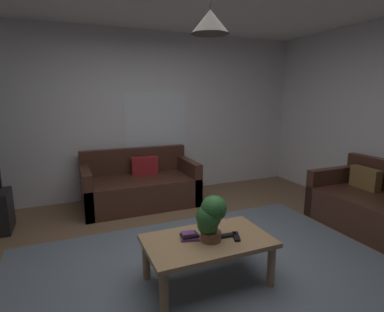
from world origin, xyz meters
TOP-DOWN VIEW (x-y plane):
  - floor at (0.00, 0.00)m, footprint 5.63×4.92m
  - rug at (0.00, -0.20)m, footprint 3.66×2.71m
  - wall_back at (0.00, 2.49)m, footprint 5.75×0.06m
  - window_pane at (0.26, 2.46)m, footprint 1.03×0.01m
  - couch_under_window at (-0.15, 1.97)m, footprint 1.66×0.86m
  - couch_right_side at (2.32, 0.02)m, footprint 0.86×1.33m
  - coffee_table at (-0.06, -0.20)m, footprint 1.09×0.64m
  - book_on_table_0 at (-0.21, -0.15)m, footprint 0.18×0.15m
  - book_on_table_1 at (-0.21, -0.13)m, footprint 0.15×0.10m
  - book_on_table_2 at (-0.22, -0.14)m, footprint 0.12×0.09m
  - remote_on_table_0 at (0.18, -0.28)m, footprint 0.11×0.17m
  - remote_on_table_1 at (0.11, -0.23)m, footprint 0.16×0.07m
  - potted_plant_on_table at (-0.06, -0.24)m, footprint 0.26×0.23m
  - pendant_lamp at (-0.06, -0.20)m, footprint 0.29×0.29m

SIDE VIEW (x-z plane):
  - floor at x=0.00m, z-range -0.02..0.00m
  - rug at x=0.00m, z-range 0.00..0.01m
  - couch_under_window at x=-0.15m, z-range -0.14..0.68m
  - couch_right_side at x=2.32m, z-range -0.13..0.69m
  - coffee_table at x=-0.06m, z-range 0.14..0.56m
  - book_on_table_0 at x=-0.21m, z-range 0.42..0.43m
  - remote_on_table_0 at x=0.18m, z-range 0.42..0.44m
  - remote_on_table_1 at x=0.11m, z-range 0.42..0.44m
  - book_on_table_1 at x=-0.21m, z-range 0.43..0.46m
  - book_on_table_2 at x=-0.22m, z-range 0.46..0.48m
  - potted_plant_on_table at x=-0.06m, z-range 0.43..0.83m
  - window_pane at x=0.26m, z-range 0.70..1.69m
  - wall_back at x=0.00m, z-range 0.00..2.63m
  - pendant_lamp at x=-0.06m, z-range 1.91..2.45m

